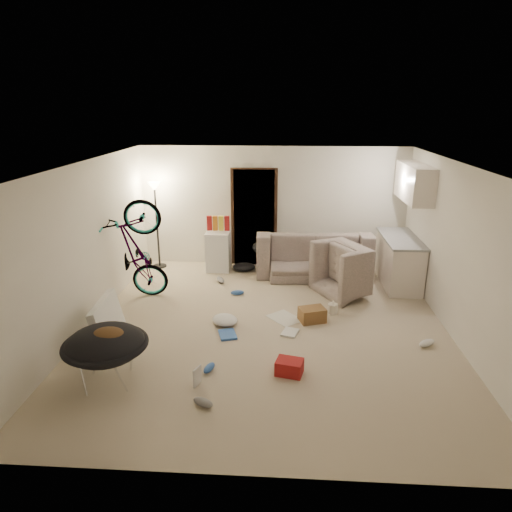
# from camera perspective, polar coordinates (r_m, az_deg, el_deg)

# --- Properties ---
(floor) EXTENTS (5.50, 6.00, 0.02)m
(floor) POSITION_cam_1_polar(r_m,az_deg,el_deg) (7.17, 1.41, -8.96)
(floor) COLOR #BCAC90
(floor) RESTS_ON ground
(ceiling) EXTENTS (5.50, 6.00, 0.02)m
(ceiling) POSITION_cam_1_polar(r_m,az_deg,el_deg) (6.42, 1.59, 11.44)
(ceiling) COLOR white
(ceiling) RESTS_ON wall_back
(wall_back) EXTENTS (5.50, 0.02, 2.50)m
(wall_back) POSITION_cam_1_polar(r_m,az_deg,el_deg) (9.60, 2.18, 6.14)
(wall_back) COLOR silver
(wall_back) RESTS_ON floor
(wall_front) EXTENTS (5.50, 0.02, 2.50)m
(wall_front) POSITION_cam_1_polar(r_m,az_deg,el_deg) (3.93, -0.22, -12.78)
(wall_front) COLOR silver
(wall_front) RESTS_ON floor
(wall_left) EXTENTS (0.02, 6.00, 2.50)m
(wall_left) POSITION_cam_1_polar(r_m,az_deg,el_deg) (7.32, -20.63, 1.04)
(wall_left) COLOR silver
(wall_left) RESTS_ON floor
(wall_right) EXTENTS (0.02, 6.00, 2.50)m
(wall_right) POSITION_cam_1_polar(r_m,az_deg,el_deg) (7.15, 24.18, 0.19)
(wall_right) COLOR silver
(wall_right) RESTS_ON floor
(doorway) EXTENTS (0.85, 0.10, 2.04)m
(doorway) POSITION_cam_1_polar(r_m,az_deg,el_deg) (9.63, -0.23, 4.79)
(doorway) COLOR black
(doorway) RESTS_ON floor
(door_trim) EXTENTS (0.97, 0.04, 2.10)m
(door_trim) POSITION_cam_1_polar(r_m,az_deg,el_deg) (9.60, -0.24, 4.75)
(door_trim) COLOR black
(door_trim) RESTS_ON floor
(floor_lamp) EXTENTS (0.28, 0.28, 1.81)m
(floor_lamp) POSITION_cam_1_polar(r_m,az_deg,el_deg) (9.60, -12.43, 6.07)
(floor_lamp) COLOR black
(floor_lamp) RESTS_ON floor
(kitchen_counter) EXTENTS (0.60, 1.50, 0.88)m
(kitchen_counter) POSITION_cam_1_polar(r_m,az_deg,el_deg) (9.11, 17.41, -0.68)
(kitchen_counter) COLOR white
(kitchen_counter) RESTS_ON floor
(counter_top) EXTENTS (0.64, 1.54, 0.04)m
(counter_top) POSITION_cam_1_polar(r_m,az_deg,el_deg) (8.98, 17.69, 2.09)
(counter_top) COLOR gray
(counter_top) RESTS_ON kitchen_counter
(kitchen_uppers) EXTENTS (0.38, 1.40, 0.65)m
(kitchen_uppers) POSITION_cam_1_polar(r_m,az_deg,el_deg) (8.79, 19.18, 8.65)
(kitchen_uppers) COLOR white
(kitchen_uppers) RESTS_ON wall_right
(sofa) EXTENTS (2.31, 0.98, 0.66)m
(sofa) POSITION_cam_1_polar(r_m,az_deg,el_deg) (9.32, 7.12, -0.23)
(sofa) COLOR #3A423A
(sofa) RESTS_ON floor
(armchair) EXTENTS (1.32, 1.38, 0.69)m
(armchair) POSITION_cam_1_polar(r_m,az_deg,el_deg) (8.55, 12.40, -2.18)
(armchair) COLOR #3A423A
(armchair) RESTS_ON floor
(bicycle) EXTENTS (1.90, 0.92, 1.07)m
(bicycle) POSITION_cam_1_polar(r_m,az_deg,el_deg) (8.26, -14.45, -2.03)
(bicycle) COLOR black
(bicycle) RESTS_ON floor
(book_asset) EXTENTS (0.30, 0.26, 0.02)m
(book_asset) POSITION_cam_1_polar(r_m,az_deg,el_deg) (5.82, -7.78, -16.04)
(book_asset) COLOR maroon
(book_asset) RESTS_ON floor
(mini_fridge) EXTENTS (0.48, 0.48, 0.81)m
(mini_fridge) POSITION_cam_1_polar(r_m,az_deg,el_deg) (9.47, -4.72, 0.63)
(mini_fridge) COLOR white
(mini_fridge) RESTS_ON floor
(snack_box_0) EXTENTS (0.12, 0.10, 0.30)m
(snack_box_0) POSITION_cam_1_polar(r_m,az_deg,el_deg) (9.33, -5.85, 4.12)
(snack_box_0) COLOR maroon
(snack_box_0) RESTS_ON mini_fridge
(snack_box_1) EXTENTS (0.11, 0.08, 0.30)m
(snack_box_1) POSITION_cam_1_polar(r_m,az_deg,el_deg) (9.31, -5.12, 4.11)
(snack_box_1) COLOR #C26A18
(snack_box_1) RESTS_ON mini_fridge
(snack_box_2) EXTENTS (0.10, 0.07, 0.30)m
(snack_box_2) POSITION_cam_1_polar(r_m,az_deg,el_deg) (9.29, -4.38, 4.10)
(snack_box_2) COLOR yellow
(snack_box_2) RESTS_ON mini_fridge
(snack_box_3) EXTENTS (0.10, 0.08, 0.30)m
(snack_box_3) POSITION_cam_1_polar(r_m,az_deg,el_deg) (9.28, -3.65, 4.10)
(snack_box_3) COLOR maroon
(snack_box_3) RESTS_ON mini_fridge
(saucer_chair) EXTENTS (1.03, 1.03, 0.73)m
(saucer_chair) POSITION_cam_1_polar(r_m,az_deg,el_deg) (5.95, -18.22, -11.26)
(saucer_chair) COLOR silver
(saucer_chair) RESTS_ON floor
(hoodie) EXTENTS (0.49, 0.41, 0.22)m
(hoodie) POSITION_cam_1_polar(r_m,az_deg,el_deg) (5.81, -18.07, -9.67)
(hoodie) COLOR #4C311A
(hoodie) RESTS_ON saucer_chair
(sofa_drape) EXTENTS (0.61, 0.53, 0.28)m
(sofa_drape) POSITION_cam_1_polar(r_m,az_deg,el_deg) (9.24, 1.29, 1.11)
(sofa_drape) COLOR black
(sofa_drape) RESTS_ON sofa
(tv_box) EXTENTS (0.30, 0.96, 0.64)m
(tv_box) POSITION_cam_1_polar(r_m,az_deg,el_deg) (7.01, -18.08, -7.69)
(tv_box) COLOR silver
(tv_box) RESTS_ON floor
(drink_case_a) EXTENTS (0.47, 0.40, 0.23)m
(drink_case_a) POSITION_cam_1_polar(r_m,az_deg,el_deg) (7.36, 7.03, -7.28)
(drink_case_a) COLOR brown
(drink_case_a) RESTS_ON floor
(drink_case_b) EXTENTS (0.38, 0.32, 0.19)m
(drink_case_b) POSITION_cam_1_polar(r_m,az_deg,el_deg) (6.02, 4.20, -13.68)
(drink_case_b) COLOR maroon
(drink_case_b) RESTS_ON floor
(juicer) EXTENTS (0.17, 0.17, 0.24)m
(juicer) POSITION_cam_1_polar(r_m,az_deg,el_deg) (7.68, 9.57, -6.41)
(juicer) COLOR white
(juicer) RESTS_ON floor
(newspaper) EXTENTS (0.64, 0.65, 0.01)m
(newspaper) POSITION_cam_1_polar(r_m,az_deg,el_deg) (7.46, 3.60, -7.75)
(newspaper) COLOR beige
(newspaper) RESTS_ON floor
(book_blue) EXTENTS (0.32, 0.38, 0.03)m
(book_blue) POSITION_cam_1_polar(r_m,az_deg,el_deg) (6.94, -3.57, -9.77)
(book_blue) COLOR #2F5AAD
(book_blue) RESTS_ON floor
(book_white) EXTENTS (0.30, 0.34, 0.03)m
(book_white) POSITION_cam_1_polar(r_m,az_deg,el_deg) (7.01, 4.27, -9.50)
(book_white) COLOR silver
(book_white) RESTS_ON floor
(shoe_0) EXTENTS (0.26, 0.14, 0.09)m
(shoe_0) POSITION_cam_1_polar(r_m,az_deg,el_deg) (8.31, -2.35, -4.59)
(shoe_0) COLOR #2F5AAD
(shoe_0) RESTS_ON floor
(shoe_1) EXTENTS (0.24, 0.30, 0.10)m
(shoe_1) POSITION_cam_1_polar(r_m,az_deg,el_deg) (8.90, -4.48, -2.98)
(shoe_1) COLOR slate
(shoe_1) RESTS_ON floor
(shoe_2) EXTENTS (0.18, 0.26, 0.09)m
(shoe_2) POSITION_cam_1_polar(r_m,az_deg,el_deg) (6.11, -5.88, -13.74)
(shoe_2) COLOR #2F5AAD
(shoe_2) RESTS_ON floor
(shoe_3) EXTENTS (0.28, 0.21, 0.10)m
(shoe_3) POSITION_cam_1_polar(r_m,az_deg,el_deg) (5.51, -6.63, -17.72)
(shoe_3) COLOR slate
(shoe_3) RESTS_ON floor
(shoe_4) EXTENTS (0.30, 0.25, 0.10)m
(shoe_4) POSITION_cam_1_polar(r_m,az_deg,el_deg) (7.06, 20.57, -10.14)
(shoe_4) COLOR white
(shoe_4) RESTS_ON floor
(clothes_lump_b) EXTENTS (0.50, 0.45, 0.14)m
(clothes_lump_b) POSITION_cam_1_polar(r_m,az_deg,el_deg) (9.52, -1.51, -1.36)
(clothes_lump_b) COLOR black
(clothes_lump_b) RESTS_ON floor
(clothes_lump_c) EXTENTS (0.57, 0.56, 0.13)m
(clothes_lump_c) POSITION_cam_1_polar(r_m,az_deg,el_deg) (7.26, -3.91, -7.97)
(clothes_lump_c) COLOR silver
(clothes_lump_c) RESTS_ON floor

